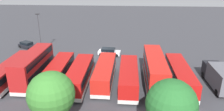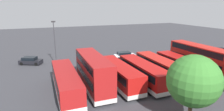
{
  "view_description": "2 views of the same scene",
  "coord_description": "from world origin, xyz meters",
  "px_view_note": "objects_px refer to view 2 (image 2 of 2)",
  "views": [
    {
      "loc": [
        -4.9,
        40.55,
        15.6
      ],
      "look_at": [
        -2.46,
        4.78,
        1.88
      ],
      "focal_mm": 34.82,
      "sensor_mm": 36.0,
      "label": 1
    },
    {
      "loc": [
        15.17,
        33.7,
        10.62
      ],
      "look_at": [
        2.61,
        2.81,
        1.83
      ],
      "focal_mm": 29.74,
      "sensor_mm": 36.0,
      "label": 2
    }
  ],
  "objects_px": {
    "bus_single_deck_fifth": "(143,72)",
    "car_hatchback_silver": "(30,61)",
    "bus_single_deck_far_end": "(66,81)",
    "bus_single_deck_near_end": "(212,60)",
    "bus_single_deck_sixth": "(119,74)",
    "bus_single_deck_fourth": "(160,67)",
    "bus_single_deck_third": "(182,66)",
    "car_small_green": "(124,55)",
    "bus_double_decker_seventh": "(93,72)",
    "bus_double_decker_second": "(199,58)",
    "lamp_post_tall": "(55,41)"
  },
  "relations": [
    {
      "from": "bus_single_deck_third",
      "to": "car_hatchback_silver",
      "type": "distance_m",
      "value": 27.24
    },
    {
      "from": "bus_single_deck_fourth",
      "to": "bus_single_deck_far_end",
      "type": "xyz_separation_m",
      "value": [
        14.21,
        0.31,
        0.0
      ]
    },
    {
      "from": "bus_single_deck_fifth",
      "to": "bus_single_deck_far_end",
      "type": "distance_m",
      "value": 10.65
    },
    {
      "from": "bus_single_deck_far_end",
      "to": "lamp_post_tall",
      "type": "relative_size",
      "value": 1.38
    },
    {
      "from": "bus_single_deck_fourth",
      "to": "bus_single_deck_far_end",
      "type": "distance_m",
      "value": 14.22
    },
    {
      "from": "bus_single_deck_third",
      "to": "bus_double_decker_seventh",
      "type": "distance_m",
      "value": 14.26
    },
    {
      "from": "bus_double_decker_seventh",
      "to": "car_small_green",
      "type": "bearing_deg",
      "value": -130.82
    },
    {
      "from": "bus_single_deck_fourth",
      "to": "bus_single_deck_far_end",
      "type": "relative_size",
      "value": 0.93
    },
    {
      "from": "bus_single_deck_sixth",
      "to": "car_small_green",
      "type": "distance_m",
      "value": 13.76
    },
    {
      "from": "bus_single_deck_sixth",
      "to": "bus_single_deck_fifth",
      "type": "bearing_deg",
      "value": 168.81
    },
    {
      "from": "bus_single_deck_fifth",
      "to": "car_hatchback_silver",
      "type": "xyz_separation_m",
      "value": [
        15.04,
        -15.77,
        -0.92
      ]
    },
    {
      "from": "bus_single_deck_fourth",
      "to": "bus_double_decker_seventh",
      "type": "relative_size",
      "value": 1.04
    },
    {
      "from": "bus_single_deck_third",
      "to": "bus_single_deck_sixth",
      "type": "distance_m",
      "value": 10.58
    },
    {
      "from": "bus_single_deck_near_end",
      "to": "bus_single_deck_third",
      "type": "distance_m",
      "value": 7.51
    },
    {
      "from": "bus_single_deck_third",
      "to": "car_small_green",
      "type": "bearing_deg",
      "value": -73.04
    },
    {
      "from": "bus_single_deck_fifth",
      "to": "car_hatchback_silver",
      "type": "height_order",
      "value": "bus_single_deck_fifth"
    },
    {
      "from": "bus_double_decker_second",
      "to": "lamp_post_tall",
      "type": "bearing_deg",
      "value": -29.75
    },
    {
      "from": "car_hatchback_silver",
      "to": "bus_single_deck_fifth",
      "type": "bearing_deg",
      "value": 133.65
    },
    {
      "from": "bus_single_deck_sixth",
      "to": "bus_double_decker_seventh",
      "type": "xyz_separation_m",
      "value": [
        3.66,
        -0.01,
        0.83
      ]
    },
    {
      "from": "car_hatchback_silver",
      "to": "car_small_green",
      "type": "xyz_separation_m",
      "value": [
        -18.31,
        3.1,
        0.0
      ]
    },
    {
      "from": "bus_single_deck_fourth",
      "to": "bus_double_decker_seventh",
      "type": "distance_m",
      "value": 10.71
    },
    {
      "from": "lamp_post_tall",
      "to": "bus_single_deck_fifth",
      "type": "bearing_deg",
      "value": 129.95
    },
    {
      "from": "bus_single_deck_fourth",
      "to": "lamp_post_tall",
      "type": "height_order",
      "value": "lamp_post_tall"
    },
    {
      "from": "bus_single_deck_near_end",
      "to": "bus_double_decker_second",
      "type": "xyz_separation_m",
      "value": [
        3.75,
        0.49,
        0.83
      ]
    },
    {
      "from": "car_small_green",
      "to": "bus_double_decker_seventh",
      "type": "bearing_deg",
      "value": 49.18
    },
    {
      "from": "bus_single_deck_far_end",
      "to": "car_small_green",
      "type": "bearing_deg",
      "value": -139.22
    },
    {
      "from": "bus_single_deck_fifth",
      "to": "car_small_green",
      "type": "bearing_deg",
      "value": -104.47
    },
    {
      "from": "bus_double_decker_second",
      "to": "car_hatchback_silver",
      "type": "relative_size",
      "value": 2.55
    },
    {
      "from": "bus_single_deck_fourth",
      "to": "bus_single_deck_sixth",
      "type": "xyz_separation_m",
      "value": [
        7.01,
        0.32,
        0.0
      ]
    },
    {
      "from": "bus_double_decker_seventh",
      "to": "lamp_post_tall",
      "type": "distance_m",
      "value": 12.7
    },
    {
      "from": "bus_single_deck_third",
      "to": "bus_single_deck_fifth",
      "type": "bearing_deg",
      "value": -0.13
    },
    {
      "from": "bus_double_decker_second",
      "to": "bus_single_deck_fourth",
      "type": "distance_m",
      "value": 7.32
    },
    {
      "from": "bus_single_deck_fourth",
      "to": "car_small_green",
      "type": "xyz_separation_m",
      "value": [
        0.32,
        -11.67,
        -0.92
      ]
    },
    {
      "from": "bus_double_decker_second",
      "to": "bus_double_decker_seventh",
      "type": "height_order",
      "value": "same"
    },
    {
      "from": "lamp_post_tall",
      "to": "car_hatchback_silver",
      "type": "bearing_deg",
      "value": -35.05
    },
    {
      "from": "bus_single_deck_near_end",
      "to": "bus_single_deck_fourth",
      "type": "distance_m",
      "value": 11.01
    },
    {
      "from": "bus_double_decker_seventh",
      "to": "car_small_green",
      "type": "xyz_separation_m",
      "value": [
        -10.35,
        -11.99,
        -1.74
      ]
    },
    {
      "from": "bus_single_deck_sixth",
      "to": "bus_single_deck_near_end",
      "type": "bearing_deg",
      "value": -179.33
    },
    {
      "from": "bus_single_deck_fifth",
      "to": "car_small_green",
      "type": "relative_size",
      "value": 2.29
    },
    {
      "from": "bus_single_deck_far_end",
      "to": "car_hatchback_silver",
      "type": "xyz_separation_m",
      "value": [
        4.42,
        -15.09,
        -0.92
      ]
    },
    {
      "from": "bus_single_deck_near_end",
      "to": "bus_single_deck_sixth",
      "type": "relative_size",
      "value": 1.08
    },
    {
      "from": "bus_single_deck_third",
      "to": "bus_single_deck_fifth",
      "type": "height_order",
      "value": "same"
    },
    {
      "from": "bus_double_decker_second",
      "to": "car_hatchback_silver",
      "type": "xyz_separation_m",
      "value": [
        25.88,
        -15.37,
        -1.75
      ]
    },
    {
      "from": "lamp_post_tall",
      "to": "bus_single_deck_far_end",
      "type": "bearing_deg",
      "value": 89.88
    },
    {
      "from": "bus_single_deck_far_end",
      "to": "bus_single_deck_third",
      "type": "bearing_deg",
      "value": 177.75
    },
    {
      "from": "bus_double_decker_second",
      "to": "bus_single_deck_sixth",
      "type": "bearing_deg",
      "value": -1.1
    },
    {
      "from": "bus_double_decker_second",
      "to": "bus_single_deck_third",
      "type": "bearing_deg",
      "value": 6.46
    },
    {
      "from": "bus_single_deck_fifth",
      "to": "bus_double_decker_seventh",
      "type": "relative_size",
      "value": 1.03
    },
    {
      "from": "bus_double_decker_second",
      "to": "bus_double_decker_seventh",
      "type": "distance_m",
      "value": 17.93
    },
    {
      "from": "bus_double_decker_second",
      "to": "bus_single_deck_near_end",
      "type": "bearing_deg",
      "value": -172.63
    }
  ]
}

